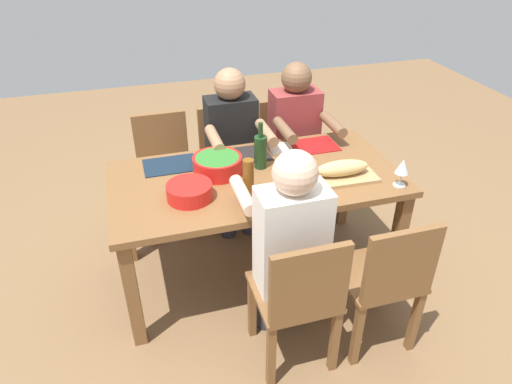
{
  "coord_description": "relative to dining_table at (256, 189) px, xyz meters",
  "views": [
    {
      "loc": [
        0.67,
        2.26,
        2.11
      ],
      "look_at": [
        0.0,
        0.0,
        0.63
      ],
      "focal_mm": 32.63,
      "sensor_mm": 36.0,
      "label": 1
    }
  ],
  "objects": [
    {
      "name": "ground_plane",
      "position": [
        0.0,
        0.0,
        -0.65
      ],
      "size": [
        8.0,
        8.0,
        0.0
      ],
      "primitive_type": "plane",
      "color": "brown"
    },
    {
      "name": "dining_table",
      "position": [
        0.0,
        0.0,
        0.0
      ],
      "size": [
        1.69,
        0.86,
        0.74
      ],
      "color": "brown",
      "rests_on": "ground_plane"
    },
    {
      "name": "chair_near_right",
      "position": [
        0.47,
        -0.75,
        -0.17
      ],
      "size": [
        0.4,
        0.4,
        0.85
      ],
      "color": "brown",
      "rests_on": "ground_plane"
    },
    {
      "name": "chair_near_left",
      "position": [
        -0.47,
        -0.75,
        -0.17
      ],
      "size": [
        0.4,
        0.4,
        0.85
      ],
      "color": "brown",
      "rests_on": "ground_plane"
    },
    {
      "name": "diner_near_left",
      "position": [
        -0.47,
        -0.57,
        0.05
      ],
      "size": [
        0.41,
        0.53,
        1.2
      ],
      "color": "#2D2D38",
      "rests_on": "ground_plane"
    },
    {
      "name": "chair_far_left",
      "position": [
        -0.47,
        0.75,
        -0.17
      ],
      "size": [
        0.4,
        0.4,
        0.85
      ],
      "color": "brown",
      "rests_on": "ground_plane"
    },
    {
      "name": "chair_far_center",
      "position": [
        0.0,
        0.75,
        -0.17
      ],
      "size": [
        0.4,
        0.4,
        0.85
      ],
      "color": "brown",
      "rests_on": "ground_plane"
    },
    {
      "name": "diner_far_center",
      "position": [
        -0.0,
        0.57,
        0.05
      ],
      "size": [
        0.41,
        0.53,
        1.2
      ],
      "color": "#2D2D38",
      "rests_on": "ground_plane"
    },
    {
      "name": "chair_near_center",
      "position": [
        0.0,
        -0.75,
        -0.17
      ],
      "size": [
        0.4,
        0.4,
        0.85
      ],
      "color": "brown",
      "rests_on": "ground_plane"
    },
    {
      "name": "diner_near_center",
      "position": [
        0.0,
        -0.57,
        0.05
      ],
      "size": [
        0.41,
        0.53,
        1.2
      ],
      "color": "#2D2D38",
      "rests_on": "ground_plane"
    },
    {
      "name": "serving_bowl_greens",
      "position": [
        0.21,
        -0.1,
        0.15
      ],
      "size": [
        0.29,
        0.29,
        0.1
      ],
      "color": "red",
      "rests_on": "dining_table"
    },
    {
      "name": "serving_bowl_fruit",
      "position": [
        0.41,
        0.13,
        0.14
      ],
      "size": [
        0.25,
        0.25,
        0.09
      ],
      "color": "red",
      "rests_on": "dining_table"
    },
    {
      "name": "cutting_board",
      "position": [
        -0.47,
        0.16,
        0.1
      ],
      "size": [
        0.41,
        0.23,
        0.02
      ],
      "primitive_type": "cube",
      "rotation": [
        0.0,
        0.0,
        -0.03
      ],
      "color": "tan",
      "rests_on": "dining_table"
    },
    {
      "name": "bread_loaf",
      "position": [
        -0.47,
        0.16,
        0.16
      ],
      "size": [
        0.32,
        0.12,
        0.09
      ],
      "primitive_type": "ellipsoid",
      "rotation": [
        0.0,
        0.0,
        -0.03
      ],
      "color": "tan",
      "rests_on": "cutting_board"
    },
    {
      "name": "wine_bottle",
      "position": [
        -0.06,
        -0.1,
        0.2
      ],
      "size": [
        0.08,
        0.08,
        0.29
      ],
      "color": "#193819",
      "rests_on": "dining_table"
    },
    {
      "name": "beer_bottle",
      "position": [
        0.1,
        0.19,
        0.2
      ],
      "size": [
        0.06,
        0.06,
        0.22
      ],
      "primitive_type": "cylinder",
      "color": "brown",
      "rests_on": "dining_table"
    },
    {
      "name": "wine_glass",
      "position": [
        -0.75,
        0.33,
        0.21
      ],
      "size": [
        0.08,
        0.08,
        0.17
      ],
      "color": "silver",
      "rests_on": "dining_table"
    },
    {
      "name": "placemat_near_right",
      "position": [
        0.47,
        -0.27,
        0.09
      ],
      "size": [
        0.32,
        0.23,
        0.01
      ],
      "primitive_type": "cube",
      "color": "#142333",
      "rests_on": "dining_table"
    },
    {
      "name": "placemat_near_left",
      "position": [
        -0.47,
        -0.27,
        0.09
      ],
      "size": [
        0.32,
        0.23,
        0.01
      ],
      "primitive_type": "cube",
      "color": "maroon",
      "rests_on": "dining_table"
    },
    {
      "name": "cup_far_center",
      "position": [
        -0.09,
        0.24,
        0.14
      ],
      "size": [
        0.08,
        0.08,
        0.09
      ],
      "primitive_type": "cylinder",
      "color": "black",
      "rests_on": "dining_table"
    },
    {
      "name": "placemat_near_center",
      "position": [
        0.0,
        -0.27,
        0.09
      ],
      "size": [
        0.32,
        0.23,
        0.01
      ],
      "primitive_type": "cube",
      "color": "black",
      "rests_on": "dining_table"
    },
    {
      "name": "napkin_stack",
      "position": [
        -0.25,
        -0.27,
        0.1
      ],
      "size": [
        0.15,
        0.15,
        0.02
      ],
      "primitive_type": "cube",
      "rotation": [
        0.0,
        0.0,
        -0.1
      ],
      "color": "white",
      "rests_on": "dining_table"
    }
  ]
}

